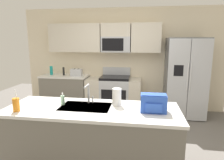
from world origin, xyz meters
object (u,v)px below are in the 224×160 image
at_px(toaster, 76,72).
at_px(bottle_teal, 51,70).
at_px(paper_towel_roll, 117,97).
at_px(sink_faucet, 88,92).
at_px(range_oven, 114,94).
at_px(soap_dispenser, 63,100).
at_px(refrigerator, 185,78).
at_px(drink_cup_orange, 16,105).
at_px(pepper_mill, 64,71).
at_px(backpack, 153,103).

bearing_deg(toaster, bottle_teal, 175.05).
bearing_deg(paper_towel_roll, sink_faucet, 175.38).
height_order(range_oven, sink_faucet, sink_faucet).
bearing_deg(sink_faucet, range_oven, 88.61).
distance_m(toaster, soap_dispenser, 2.33).
bearing_deg(bottle_teal, refrigerator, -1.37).
bearing_deg(drink_cup_orange, pepper_mill, 99.42).
relative_size(toaster, soap_dispenser, 1.65).
relative_size(range_oven, bottle_teal, 5.93).
distance_m(bottle_teal, paper_towel_roll, 3.01).
xyz_separation_m(pepper_mill, backpack, (2.16, -2.40, 0.01)).
bearing_deg(range_oven, soap_dispenser, -99.72).
relative_size(sink_faucet, paper_towel_roll, 1.17).
relative_size(bottle_teal, backpack, 0.72).
xyz_separation_m(bottle_teal, soap_dispenser, (1.26, -2.32, -0.05)).
bearing_deg(toaster, range_oven, 3.16).
xyz_separation_m(range_oven, refrigerator, (1.71, -0.07, 0.48)).
bearing_deg(soap_dispenser, pepper_mill, 111.67).
bearing_deg(toaster, backpack, -52.66).
bearing_deg(bottle_teal, sink_faucet, -54.02).
height_order(bottle_teal, drink_cup_orange, drink_cup_orange).
bearing_deg(range_oven, refrigerator, -2.42).
bearing_deg(toaster, sink_faucet, -67.30).
bearing_deg(backpack, soap_dispenser, 175.76).
relative_size(bottle_teal, drink_cup_orange, 0.79).
bearing_deg(refrigerator, pepper_mill, 178.68).
bearing_deg(soap_dispenser, range_oven, 80.28).
xyz_separation_m(toaster, sink_faucet, (0.90, -2.15, 0.08)).
relative_size(refrigerator, soap_dispenser, 10.88).
bearing_deg(sink_faucet, refrigerator, 50.44).
xyz_separation_m(pepper_mill, paper_towel_roll, (1.67, -2.23, 0.01)).
xyz_separation_m(refrigerator, pepper_mill, (-3.02, 0.07, 0.08)).
height_order(sink_faucet, drink_cup_orange, drink_cup_orange).
height_order(sink_faucet, soap_dispenser, sink_faucet).
relative_size(range_oven, toaster, 4.86).
relative_size(sink_faucet, drink_cup_orange, 0.97).
height_order(refrigerator, paper_towel_roll, refrigerator).
xyz_separation_m(sink_faucet, backpack, (0.90, -0.20, -0.05)).
bearing_deg(drink_cup_orange, sink_faucet, 28.84).
relative_size(soap_dispenser, backpack, 0.53).
relative_size(sink_faucet, soap_dispenser, 1.66).
bearing_deg(paper_towel_roll, pepper_mill, 126.83).
bearing_deg(drink_cup_orange, refrigerator, 45.01).
height_order(range_oven, soap_dispenser, range_oven).
xyz_separation_m(pepper_mill, sink_faucet, (1.26, -2.20, 0.06)).
distance_m(refrigerator, bottle_teal, 3.36).
height_order(range_oven, toaster, range_oven).
xyz_separation_m(refrigerator, backpack, (-0.86, -2.33, 0.09)).
relative_size(toaster, sink_faucet, 0.99).
bearing_deg(range_oven, paper_towel_roll, -80.92).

